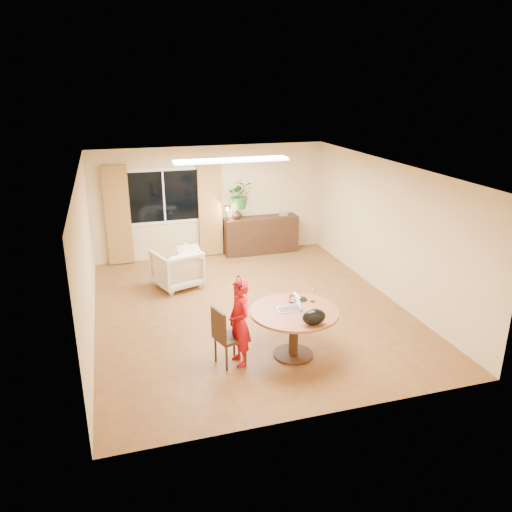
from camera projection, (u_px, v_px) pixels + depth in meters
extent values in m
plane|color=brown|center=(249.00, 309.00, 9.24)|extent=(6.50, 6.50, 0.00)
plane|color=white|center=(249.00, 168.00, 8.37)|extent=(6.50, 6.50, 0.00)
plane|color=#D4B68A|center=(211.00, 202.00, 11.74)|extent=(5.50, 0.00, 5.50)
plane|color=#D4B68A|center=(86.00, 257.00, 8.06)|extent=(0.00, 6.50, 6.50)
plane|color=#D4B68A|center=(387.00, 229.00, 9.55)|extent=(0.00, 6.50, 6.50)
cube|color=white|center=(164.00, 196.00, 11.37)|extent=(1.70, 0.02, 1.30)
cube|color=black|center=(164.00, 196.00, 11.35)|extent=(1.55, 0.01, 1.15)
cube|color=white|center=(164.00, 197.00, 11.35)|extent=(0.04, 0.01, 1.15)
cube|color=olive|center=(118.00, 216.00, 11.13)|extent=(0.55, 0.08, 2.25)
cube|color=olive|center=(210.00, 209.00, 11.70)|extent=(0.55, 0.08, 2.25)
cube|color=white|center=(231.00, 160.00, 9.47)|extent=(2.20, 0.35, 0.05)
cylinder|color=brown|center=(294.00, 312.00, 7.44)|extent=(1.33, 1.33, 0.04)
cylinder|color=black|center=(294.00, 334.00, 7.57)|extent=(0.14, 0.14, 0.72)
cylinder|color=black|center=(293.00, 354.00, 7.68)|extent=(0.62, 0.62, 0.03)
imported|color=red|center=(239.00, 322.00, 7.26)|extent=(0.53, 0.39, 1.34)
imported|color=#BDB596|center=(177.00, 268.00, 10.13)|extent=(1.08, 1.09, 0.79)
cube|color=black|center=(261.00, 235.00, 12.12)|extent=(1.79, 0.44, 0.90)
imported|color=black|center=(237.00, 214.00, 11.77)|extent=(0.29, 0.29, 0.25)
imported|color=#326827|center=(240.00, 195.00, 11.64)|extent=(0.67, 0.60, 0.66)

